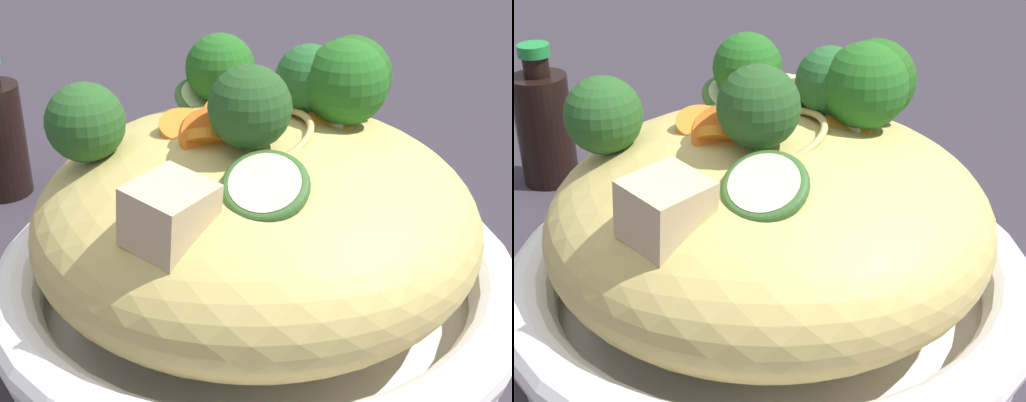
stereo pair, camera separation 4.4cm
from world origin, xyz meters
TOP-DOWN VIEW (x-y plane):
  - ground_plane at (0.00, 0.00)m, footprint 3.00×3.00m
  - serving_bowl at (0.00, 0.00)m, footprint 0.31×0.31m
  - noodle_heap at (-0.00, 0.00)m, footprint 0.25×0.25m
  - broccoli_florets at (-0.01, 0.03)m, footprint 0.14×0.20m
  - carrot_coins at (-0.02, -0.00)m, footprint 0.10×0.11m
  - zucchini_slices at (-0.02, 0.00)m, footprint 0.17×0.12m
  - chicken_chunks at (0.01, -0.03)m, footprint 0.11×0.17m

SIDE VIEW (x-z plane):
  - ground_plane at x=0.00m, z-range 0.00..0.00m
  - serving_bowl at x=0.00m, z-range 0.00..0.06m
  - noodle_heap at x=0.00m, z-range 0.02..0.14m
  - chicken_chunks at x=0.01m, z-range 0.11..0.15m
  - zucchini_slices at x=-0.02m, z-range 0.11..0.15m
  - carrot_coins at x=-0.02m, z-range 0.12..0.15m
  - broccoli_florets at x=-0.01m, z-range 0.11..0.18m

